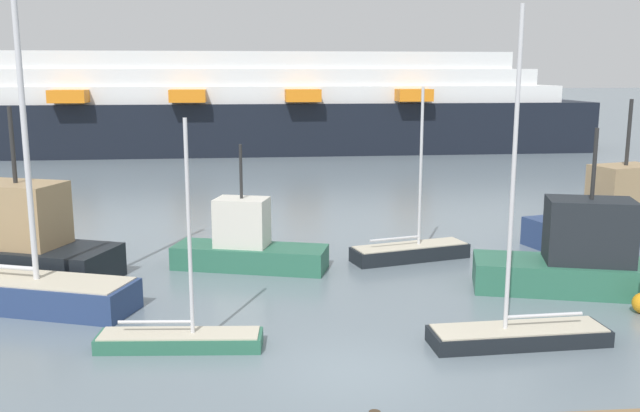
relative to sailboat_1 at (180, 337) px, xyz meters
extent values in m
plane|color=slate|center=(4.37, -1.97, -0.32)|extent=(600.00, 600.00, 0.00)
cube|color=#2D6B51|center=(-0.01, 0.00, -0.12)|extent=(4.48, 1.37, 0.39)
cube|color=beige|center=(-0.01, 0.00, 0.10)|extent=(4.29, 1.27, 0.04)
cylinder|color=silver|center=(0.35, -0.03, 2.97)|extent=(0.11, 0.11, 5.78)
cylinder|color=silver|center=(-0.64, 0.05, 0.43)|extent=(1.99, 0.23, 0.08)
cube|color=black|center=(8.10, 8.25, -0.04)|extent=(4.90, 2.49, 0.56)
cube|color=beige|center=(8.10, 8.25, 0.26)|extent=(4.69, 2.35, 0.04)
cylinder|color=silver|center=(8.47, 8.35, 3.35)|extent=(0.11, 0.11, 6.21)
cylinder|color=silver|center=(7.44, 8.07, 0.59)|extent=(2.07, 0.65, 0.09)
cube|color=navy|center=(-5.33, 3.77, 0.15)|extent=(7.61, 4.20, 0.94)
cube|color=beige|center=(-5.33, 3.77, 0.64)|extent=(7.28, 3.96, 0.04)
cylinder|color=silver|center=(-4.78, 3.58, 6.74)|extent=(0.18, 0.18, 12.24)
cube|color=black|center=(9.18, -0.53, -0.10)|extent=(4.95, 1.54, 0.43)
cube|color=beige|center=(9.18, -0.53, 0.14)|extent=(4.75, 1.43, 0.04)
cylinder|color=silver|center=(8.79, -0.55, 4.39)|extent=(0.12, 0.12, 8.55)
cylinder|color=silver|center=(9.89, -0.49, 0.47)|extent=(2.20, 0.21, 0.09)
cube|color=#2D6B51|center=(12.81, 3.80, 0.20)|extent=(7.07, 3.91, 1.03)
cube|color=#1E2328|center=(13.13, 3.72, 1.79)|extent=(3.12, 2.36, 2.15)
cylinder|color=#262626|center=(13.13, 3.72, 4.04)|extent=(0.13, 0.13, 2.35)
cube|color=#2D6B51|center=(1.80, 7.57, 0.12)|extent=(6.03, 3.23, 0.87)
cube|color=silver|center=(1.53, 7.65, 1.46)|extent=(2.20, 1.80, 1.81)
cylinder|color=#262626|center=(1.53, 7.65, 3.38)|extent=(0.12, 0.12, 2.02)
cube|color=navy|center=(17.60, 10.34, 0.29)|extent=(8.38, 4.40, 1.20)
cube|color=#A3845B|center=(17.99, 10.45, 1.97)|extent=(3.13, 2.42, 2.15)
cylinder|color=#262626|center=(17.99, 10.45, 4.46)|extent=(0.16, 0.16, 2.83)
cube|color=black|center=(-6.73, 7.25, 0.29)|extent=(8.07, 5.05, 1.20)
cube|color=#A3845B|center=(-6.38, 7.12, 2.02)|extent=(3.59, 2.91, 2.26)
cylinder|color=#262626|center=(-6.38, 7.12, 4.49)|extent=(0.15, 0.15, 2.67)
cube|color=black|center=(-8.64, 47.70, 1.98)|extent=(83.54, 13.51, 4.58)
cube|color=white|center=(-8.64, 47.70, 5.02)|extent=(76.84, 11.96, 1.50)
cube|color=white|center=(-8.64, 47.70, 6.52)|extent=(72.23, 11.25, 1.50)
cube|color=white|center=(-8.64, 47.70, 8.01)|extent=(67.62, 10.53, 1.50)
cube|color=orange|center=(-13.37, 41.53, 5.02)|extent=(3.05, 2.40, 1.05)
cube|color=orange|center=(-3.65, 41.75, 5.02)|extent=(3.05, 2.40, 1.05)
cube|color=orange|center=(6.06, 41.97, 5.02)|extent=(3.05, 2.40, 1.05)
cube|color=orange|center=(15.78, 42.18, 5.02)|extent=(3.05, 2.40, 1.05)
camera|label=1|loc=(2.18, -17.79, 7.00)|focal=38.76mm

